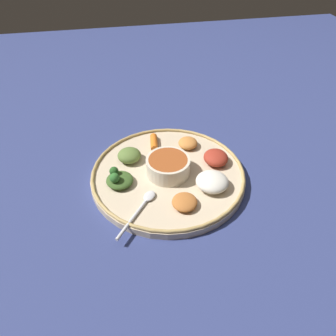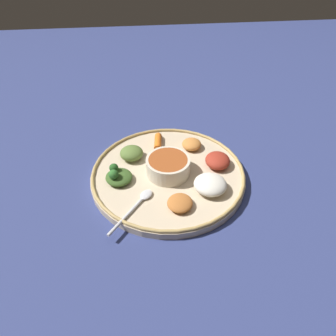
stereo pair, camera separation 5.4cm
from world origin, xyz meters
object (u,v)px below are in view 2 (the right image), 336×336
at_px(greens_pile, 118,176).
at_px(carrot_near_spoon, 158,140).
at_px(center_bowl, 168,166).
at_px(spoon, 138,204).

height_order(greens_pile, carrot_near_spoon, greens_pile).
distance_m(center_bowl, carrot_near_spoon, 0.12).
bearing_deg(center_bowl, spoon, 142.18).
height_order(center_bowl, carrot_near_spoon, center_bowl).
bearing_deg(center_bowl, greens_pile, 97.06).
distance_m(spoon, greens_pile, 0.09).
height_order(spoon, carrot_near_spoon, carrot_near_spoon).
relative_size(center_bowl, carrot_near_spoon, 1.40).
bearing_deg(greens_pile, carrot_near_spoon, -37.33).
xyz_separation_m(center_bowl, greens_pile, (-0.01, 0.12, -0.01)).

